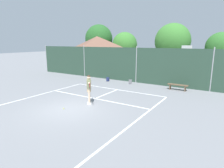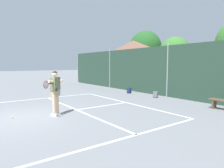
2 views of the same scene
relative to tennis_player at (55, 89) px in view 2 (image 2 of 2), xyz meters
The scene contains 9 objects.
ground_plane 1.79m from the tennis_player, 108.19° to the right, with size 120.00×120.00×0.00m, color slate.
court_markings 1.37m from the tennis_player, 122.65° to the right, with size 8.30×11.10×0.01m.
chainlink_fence 7.70m from the tennis_player, 93.26° to the left, with size 26.09×0.09×3.48m.
clubhouse_building 13.63m from the tennis_player, 124.60° to the left, with size 6.30×4.93×4.58m.
treeline_backdrop 17.26m from the tennis_player, 94.46° to the left, with size 27.58×4.17×6.64m.
tennis_player is the anchor object (origin of this frame).
tennis_ball 2.00m from the tennis_player, 113.38° to the right, with size 0.07×0.07×0.07m, color #CCE033.
backpack_navy 7.37m from the tennis_player, 114.64° to the left, with size 0.32×0.31×0.46m.
backpack_grey 6.81m from the tennis_player, 94.86° to the left, with size 0.33×0.32×0.46m.
Camera 2 is at (8.40, -1.55, 2.13)m, focal length 31.97 mm.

